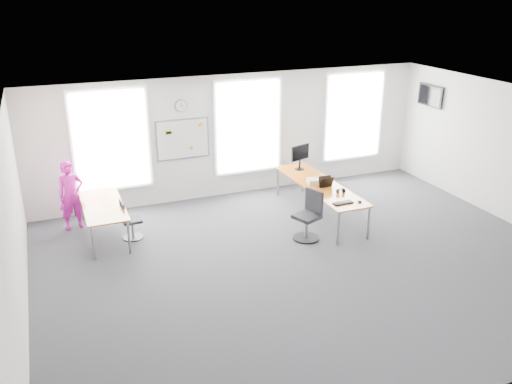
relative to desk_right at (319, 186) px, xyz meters
name	(u,v)px	position (x,y,z in m)	size (l,w,h in m)	color
floor	(308,262)	(-1.25, -1.94, -0.71)	(10.00, 10.00, 0.00)	#2A2A2F
ceiling	(315,108)	(-1.25, -1.94, 2.29)	(10.00, 10.00, 0.00)	silver
wall_back	(236,135)	(-1.25, 2.06, 0.79)	(10.00, 10.00, 0.00)	white
wall_front	(468,301)	(-1.25, -5.94, 0.79)	(10.00, 10.00, 0.00)	white
wall_left	(13,234)	(-6.25, -1.94, 0.79)	(10.00, 10.00, 0.00)	white
window_left	(111,140)	(-4.25, 2.03, 0.99)	(1.60, 0.06, 2.20)	white
window_mid	(248,127)	(-0.95, 2.03, 0.99)	(1.60, 0.06, 2.20)	white
window_right	(353,116)	(2.05, 2.03, 0.99)	(1.60, 0.06, 2.20)	white
desk_right	(319,186)	(0.00, 0.00, 0.00)	(0.83, 3.12, 0.76)	#BE571D
desk_left	(103,207)	(-4.69, 0.65, -0.03)	(0.81, 2.02, 0.74)	#BE571D
chair_right	(309,218)	(-0.77, -0.98, -0.25)	(0.61, 0.61, 1.04)	black
chair_left	(129,222)	(-4.22, 0.39, -0.34)	(0.45, 0.45, 0.83)	black
person	(71,195)	(-5.26, 1.36, 0.05)	(0.55, 0.36, 1.52)	#BE1595
whiteboard	(183,139)	(-2.60, 2.03, 0.84)	(1.20, 0.03, 0.90)	white
wall_clock	(181,106)	(-2.60, 2.03, 1.64)	(0.30, 0.30, 0.04)	gray
tv	(431,96)	(3.70, 1.06, 1.59)	(0.06, 0.90, 0.55)	black
keyboard	(343,203)	(-0.10, -1.20, 0.06)	(0.43, 0.15, 0.02)	black
mouse	(360,201)	(0.25, -1.28, 0.07)	(0.07, 0.12, 0.04)	black
lens_cap	(343,197)	(0.09, -0.88, 0.05)	(0.06, 0.06, 0.01)	black
headphones	(340,191)	(0.15, -0.66, 0.10)	(0.19, 0.10, 0.11)	black
laptop_sleeve	(326,182)	(0.03, -0.23, 0.17)	(0.31, 0.17, 0.25)	black
paper_stack	(315,181)	(-0.09, 0.06, 0.11)	(0.35, 0.26, 0.12)	beige
monitor	(300,155)	(0.04, 1.09, 0.42)	(0.53, 0.23, 0.61)	black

